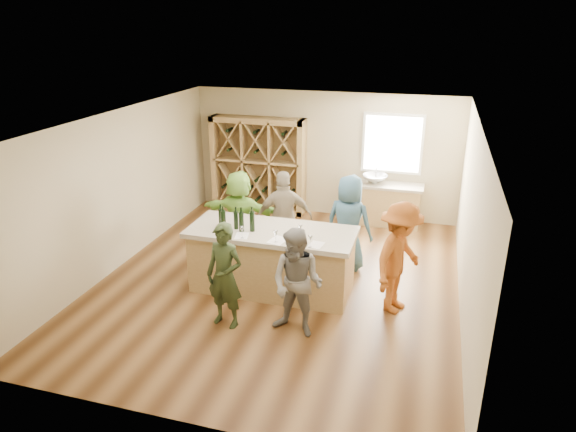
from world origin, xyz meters
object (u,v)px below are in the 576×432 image
(wine_bottle_a, at_px, (221,218))
(wine_bottle_d, at_px, (241,222))
(person_near_left, at_px, (225,276))
(wine_rack, at_px, (258,165))
(wine_bottle_b, at_px, (223,221))
(person_far_right, at_px, (349,223))
(tasting_counter_base, at_px, (272,262))
(person_server, at_px, (399,258))
(sink, at_px, (375,179))
(wine_bottle_e, at_px, (252,221))
(wine_bottle_c, at_px, (236,220))
(person_far_left, at_px, (240,214))
(person_near_right, at_px, (297,283))
(person_far_mid, at_px, (284,218))

(wine_bottle_a, bearing_deg, wine_bottle_d, -12.30)
(person_near_left, bearing_deg, wine_bottle_a, 125.43)
(wine_rack, relative_size, wine_bottle_a, 7.18)
(wine_bottle_d, height_order, person_near_left, person_near_left)
(wine_bottle_b, xyz_separation_m, person_far_right, (1.81, 1.37, -0.37))
(tasting_counter_base, relative_size, person_server, 1.47)
(person_near_left, distance_m, person_server, 2.63)
(wine_rack, xyz_separation_m, sink, (2.70, -0.07, -0.09))
(sink, xyz_separation_m, wine_bottle_e, (-1.52, -3.63, 0.23))
(wine_bottle_c, xyz_separation_m, person_server, (2.62, 0.03, -0.34))
(wine_bottle_e, distance_m, person_near_left, 1.15)
(wine_bottle_c, height_order, person_server, person_server)
(wine_bottle_c, distance_m, wine_bottle_e, 0.29)
(person_near_left, height_order, person_far_right, person_far_right)
(wine_rack, xyz_separation_m, wine_bottle_b, (0.73, -3.79, 0.15))
(wine_bottle_b, bearing_deg, person_server, 2.85)
(tasting_counter_base, height_order, person_server, person_server)
(person_near_left, relative_size, person_server, 0.91)
(wine_bottle_e, bearing_deg, wine_bottle_c, 175.74)
(sink, relative_size, person_near_left, 0.34)
(wine_bottle_d, bearing_deg, wine_bottle_e, 17.51)
(wine_rack, distance_m, sink, 2.70)
(sink, relative_size, person_server, 0.31)
(sink, distance_m, person_far_left, 3.27)
(person_far_right, bearing_deg, sink, -82.76)
(person_near_left, bearing_deg, tasting_counter_base, 85.26)
(wine_bottle_c, relative_size, person_near_left, 0.19)
(sink, xyz_separation_m, wine_bottle_a, (-2.07, -3.59, 0.22))
(wine_bottle_a, height_order, person_near_right, person_near_right)
(wine_bottle_a, bearing_deg, person_far_right, 33.19)
(tasting_counter_base, distance_m, person_far_left, 1.51)
(wine_bottle_a, relative_size, person_near_left, 0.19)
(wine_bottle_a, bearing_deg, person_server, 0.32)
(wine_bottle_a, bearing_deg, person_near_left, -65.35)
(person_far_mid, bearing_deg, wine_bottle_b, 42.58)
(wine_bottle_c, height_order, person_far_mid, person_far_mid)
(wine_bottle_e, relative_size, person_near_left, 0.21)
(tasting_counter_base, distance_m, person_far_mid, 1.12)
(person_near_right, bearing_deg, person_server, 49.55)
(wine_bottle_d, bearing_deg, person_far_left, 112.60)
(wine_bottle_d, bearing_deg, wine_bottle_b, -172.63)
(wine_rack, xyz_separation_m, person_server, (3.52, -3.65, -0.21))
(wine_bottle_e, bearing_deg, tasting_counter_base, 25.33)
(person_far_mid, bearing_deg, person_server, 131.39)
(tasting_counter_base, bearing_deg, person_near_left, -105.51)
(wine_bottle_a, xyz_separation_m, wine_bottle_e, (0.55, -0.03, 0.01))
(person_far_mid, distance_m, person_far_left, 0.88)
(wine_bottle_b, height_order, wine_bottle_d, wine_bottle_b)
(person_server, xyz_separation_m, person_far_right, (-0.98, 1.23, -0.01))
(wine_bottle_d, relative_size, person_far_mid, 0.18)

